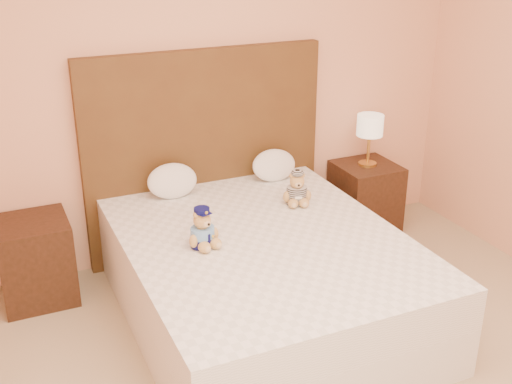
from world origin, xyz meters
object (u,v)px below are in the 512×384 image
(teddy_police, at_px, (202,228))
(lamp, at_px, (370,128))
(nightstand_right, at_px, (365,198))
(pillow_right, at_px, (274,164))
(nightstand_left, at_px, (36,260))
(teddy_prisoner, at_px, (297,188))
(pillow_left, at_px, (172,179))
(bed, at_px, (264,278))

(teddy_police, bearing_deg, lamp, 8.24)
(nightstand_right, height_order, pillow_right, pillow_right)
(nightstand_left, bearing_deg, lamp, 0.00)
(teddy_prisoner, bearing_deg, lamp, 43.66)
(pillow_right, bearing_deg, nightstand_right, -2.18)
(nightstand_left, relative_size, pillow_left, 1.59)
(nightstand_right, relative_size, teddy_police, 2.29)
(nightstand_left, bearing_deg, bed, -32.62)
(teddy_police, distance_m, pillow_left, 0.78)
(nightstand_right, distance_m, pillow_right, 0.88)
(nightstand_right, distance_m, teddy_police, 1.83)
(teddy_police, height_order, pillow_left, pillow_left)
(bed, bearing_deg, teddy_police, 172.63)
(bed, height_order, nightstand_right, same)
(nightstand_right, distance_m, pillow_left, 1.61)
(lamp, bearing_deg, bed, -147.38)
(nightstand_left, distance_m, pillow_left, 1.03)
(teddy_prisoner, height_order, pillow_left, pillow_left)
(teddy_police, xyz_separation_m, teddy_prisoner, (0.78, 0.32, -0.01))
(lamp, height_order, teddy_police, lamp)
(bed, height_order, nightstand_left, same)
(bed, bearing_deg, pillow_right, 60.94)
(teddy_police, bearing_deg, pillow_left, 68.67)
(lamp, bearing_deg, nightstand_right, 0.00)
(nightstand_left, xyz_separation_m, lamp, (2.50, 0.00, 0.57))
(lamp, relative_size, pillow_right, 1.19)
(teddy_police, bearing_deg, nightstand_left, 122.82)
(bed, height_order, teddy_prisoner, teddy_prisoner)
(bed, xyz_separation_m, teddy_prisoner, (0.41, 0.37, 0.39))
(pillow_left, relative_size, pillow_right, 1.03)
(nightstand_left, relative_size, teddy_prisoner, 2.48)
(nightstand_right, relative_size, lamp, 1.38)
(teddy_prisoner, bearing_deg, pillow_right, 99.93)
(nightstand_right, xyz_separation_m, teddy_police, (-1.62, -0.75, 0.39))
(teddy_prisoner, relative_size, pillow_right, 0.66)
(nightstand_left, xyz_separation_m, teddy_prisoner, (1.66, -0.43, 0.39))
(bed, relative_size, teddy_police, 8.34)
(nightstand_left, relative_size, lamp, 1.38)
(nightstand_right, relative_size, teddy_prisoner, 2.48)
(pillow_right, bearing_deg, nightstand_left, -179.00)
(nightstand_left, distance_m, nightstand_right, 2.50)
(pillow_right, bearing_deg, teddy_police, -136.71)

